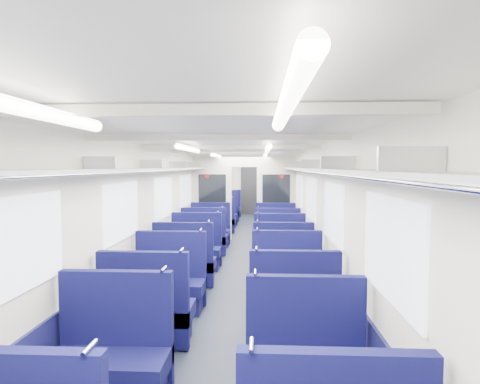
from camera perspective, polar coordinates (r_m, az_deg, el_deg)
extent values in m
cube|color=black|center=(8.39, -0.24, -10.28)|extent=(2.80, 18.00, 0.01)
cube|color=white|center=(8.15, -0.25, 5.97)|extent=(2.80, 18.00, 0.01)
cube|color=beige|center=(8.38, -9.85, -2.19)|extent=(0.02, 18.00, 2.35)
cube|color=#11113B|center=(8.50, -9.69, -7.73)|extent=(0.03, 17.90, 0.70)
cube|color=beige|center=(8.23, 9.54, -2.29)|extent=(0.02, 18.00, 2.35)
cube|color=#11113B|center=(8.35, 9.38, -7.93)|extent=(0.03, 17.90, 0.70)
cube|color=beige|center=(17.16, 1.40, 0.81)|extent=(2.80, 0.02, 2.35)
cube|color=#B2B5BA|center=(8.30, -8.70, 3.26)|extent=(0.34, 17.40, 0.04)
cylinder|color=silver|center=(8.27, -7.48, 3.13)|extent=(0.02, 17.40, 0.02)
cube|color=#B2B5BA|center=(4.46, -19.11, 3.86)|extent=(0.34, 0.03, 0.14)
cube|color=#B2B5BA|center=(6.35, -12.34, 3.84)|extent=(0.34, 0.03, 0.14)
cube|color=#B2B5BA|center=(8.30, -8.71, 3.81)|extent=(0.34, 0.03, 0.14)
cube|color=#B2B5BA|center=(10.27, -6.46, 3.79)|extent=(0.34, 0.03, 0.14)
cube|color=#B2B5BA|center=(12.25, -4.94, 3.77)|extent=(0.34, 0.03, 0.14)
cube|color=#B2B5BA|center=(14.23, -3.84, 3.75)|extent=(0.34, 0.03, 0.14)
cube|color=#B2B5BA|center=(16.22, -3.01, 3.73)|extent=(0.34, 0.03, 0.14)
cube|color=#B2B5BA|center=(8.17, 8.34, 3.26)|extent=(0.34, 17.40, 0.04)
cylinder|color=silver|center=(8.15, 7.08, 3.13)|extent=(0.02, 17.40, 0.02)
cube|color=#B2B5BA|center=(2.27, 22.90, 4.20)|extent=(0.34, 0.03, 0.14)
cube|color=#B2B5BA|center=(4.20, 13.53, 3.99)|extent=(0.34, 0.03, 0.14)
cube|color=#B2B5BA|center=(6.18, 10.11, 3.88)|extent=(0.34, 0.03, 0.14)
cube|color=#B2B5BA|center=(8.17, 8.35, 3.82)|extent=(0.34, 0.03, 0.14)
cube|color=#B2B5BA|center=(10.16, 7.27, 3.78)|extent=(0.34, 0.03, 0.14)
cube|color=#B2B5BA|center=(12.16, 6.55, 3.76)|extent=(0.34, 0.03, 0.14)
cube|color=#B2B5BA|center=(14.15, 6.04, 3.74)|extent=(0.34, 0.03, 0.14)
cube|color=#B2B5BA|center=(16.15, 5.65, 3.72)|extent=(0.34, 0.03, 0.14)
cube|color=white|center=(3.51, -28.76, -6.62)|extent=(0.02, 1.30, 0.75)
cube|color=white|center=(5.57, -16.27, -2.66)|extent=(0.02, 1.30, 0.75)
cube|color=white|center=(7.77, -10.70, -0.84)|extent=(0.02, 1.30, 0.75)
cube|color=white|center=(10.02, -7.62, 0.18)|extent=(0.02, 1.30, 0.75)
cube|color=white|center=(12.78, -5.33, 0.93)|extent=(0.02, 1.30, 0.75)
cube|color=white|center=(15.06, -4.08, 1.34)|extent=(0.02, 1.30, 0.75)
cube|color=white|center=(3.13, 20.35, -7.56)|extent=(0.02, 1.30, 0.75)
cube|color=white|center=(5.35, 12.95, -2.87)|extent=(0.02, 1.30, 0.75)
cube|color=white|center=(7.61, 9.93, -0.92)|extent=(0.02, 1.30, 0.75)
cube|color=white|center=(9.89, 8.30, 0.13)|extent=(0.02, 1.30, 0.75)
cube|color=white|center=(12.68, 7.11, 0.90)|extent=(0.02, 1.30, 0.75)
cube|color=white|center=(14.97, 6.47, 1.32)|extent=(0.02, 1.30, 0.75)
cube|color=silver|center=(2.20, -9.01, 11.27)|extent=(2.70, 0.06, 0.06)
cube|color=silver|center=(4.17, -3.29, 7.66)|extent=(2.70, 0.06, 0.06)
cube|color=silver|center=(6.16, -1.27, 6.36)|extent=(2.70, 0.06, 0.06)
cube|color=silver|center=(8.15, -0.25, 5.69)|extent=(2.70, 0.06, 0.06)
cube|color=silver|center=(10.15, 0.37, 5.28)|extent=(2.70, 0.06, 0.06)
cube|color=silver|center=(12.14, 0.79, 5.01)|extent=(2.70, 0.06, 0.06)
cube|color=silver|center=(14.14, 1.09, 4.81)|extent=(2.70, 0.06, 0.06)
cube|color=silver|center=(16.14, 1.31, 4.66)|extent=(2.70, 0.06, 0.06)
cylinder|color=white|center=(1.93, -28.76, 10.45)|extent=(0.07, 1.60, 0.07)
cylinder|color=white|center=(5.73, -7.17, 6.04)|extent=(0.07, 1.60, 0.07)
cylinder|color=white|center=(9.19, -3.35, 5.14)|extent=(0.07, 1.60, 0.07)
cylinder|color=white|center=(13.67, -1.29, 4.64)|extent=(0.07, 1.60, 0.07)
cylinder|color=white|center=(1.65, 6.62, 12.09)|extent=(0.07, 1.60, 0.07)
cylinder|color=white|center=(5.64, 3.97, 6.09)|extent=(0.07, 1.60, 0.07)
cylinder|color=white|center=(9.14, 3.56, 5.14)|extent=(0.07, 1.60, 0.07)
cylinder|color=white|center=(13.64, 3.34, 4.64)|extent=(0.07, 1.60, 0.07)
cube|color=black|center=(17.11, 1.39, 0.21)|extent=(0.75, 0.06, 2.00)
cube|color=silver|center=(11.21, -3.88, -0.69)|extent=(1.05, 0.08, 2.35)
cube|color=black|center=(11.15, -3.92, 0.44)|extent=(0.76, 0.02, 0.80)
cylinder|color=#AC0B10|center=(11.15, -4.70, 2.24)|extent=(0.12, 0.01, 0.12)
cube|color=silver|center=(11.14, 5.09, -0.72)|extent=(1.05, 0.08, 2.35)
cube|color=black|center=(11.08, 5.11, 0.42)|extent=(0.76, 0.02, 0.80)
cylinder|color=#AC0B10|center=(11.07, 5.89, 2.22)|extent=(0.12, 0.01, 0.12)
cube|color=silver|center=(11.11, 0.59, 4.44)|extent=(0.70, 0.08, 0.35)
cylinder|color=silver|center=(2.29, -20.42, -19.82)|extent=(0.02, 0.15, 0.02)
cylinder|color=silver|center=(2.19, 1.62, -20.72)|extent=(0.02, 0.15, 0.02)
cube|color=#0E0F47|center=(3.88, -18.00, -22.09)|extent=(1.01, 0.53, 0.17)
cube|color=#0E0F47|center=(3.98, -16.90, -18.05)|extent=(1.01, 0.10, 1.07)
cylinder|color=silver|center=(3.69, -10.70, -10.59)|extent=(0.02, 0.15, 0.02)
cube|color=#0E0F47|center=(3.61, 9.49, -23.98)|extent=(1.01, 0.53, 0.17)
cube|color=#0E0F47|center=(3.72, 9.12, -19.54)|extent=(1.01, 0.10, 1.07)
cylinder|color=silver|center=(3.51, 2.14, -11.25)|extent=(0.02, 0.15, 0.02)
cube|color=#0E0F47|center=(4.97, -12.68, -16.13)|extent=(1.01, 0.53, 0.17)
cube|color=#0F0E3B|center=(5.04, -12.65, -18.44)|extent=(0.93, 0.42, 0.26)
cube|color=#0E0F47|center=(4.70, -13.45, -14.55)|extent=(1.01, 0.10, 1.07)
cylinder|color=silver|center=(4.46, -8.23, -8.08)|extent=(0.02, 0.15, 0.02)
cube|color=#0E0F47|center=(4.94, 7.47, -16.16)|extent=(1.01, 0.53, 0.17)
cube|color=#0F0E3B|center=(5.02, 7.45, -18.48)|extent=(0.93, 0.42, 0.26)
cube|color=#0E0F47|center=(4.67, 7.71, -14.61)|extent=(1.01, 0.10, 1.07)
cylinder|color=silver|center=(4.51, 2.31, -7.91)|extent=(0.02, 0.15, 0.02)
cube|color=#0E0F47|center=(5.85, -10.09, -13.02)|extent=(1.01, 0.53, 0.17)
cube|color=#0F0E3B|center=(5.92, -10.06, -15.02)|extent=(0.93, 0.42, 0.26)
cube|color=#0E0F47|center=(6.00, -9.64, -10.50)|extent=(1.01, 0.10, 1.07)
cylinder|color=silver|center=(5.81, -5.57, -5.32)|extent=(0.02, 0.15, 0.02)
cube|color=#0E0F47|center=(5.86, 6.70, -12.96)|extent=(1.01, 0.53, 0.17)
cube|color=#0F0E3B|center=(5.93, 6.68, -14.96)|extent=(0.93, 0.42, 0.26)
cube|color=#0E0F47|center=(6.01, 6.57, -10.44)|extent=(1.01, 0.10, 1.07)
cylinder|color=silver|center=(5.89, 2.45, -5.18)|extent=(0.02, 0.15, 0.02)
cube|color=#0E0F47|center=(7.10, -7.66, -10.01)|extent=(1.01, 0.53, 0.17)
cube|color=#0F0E3B|center=(7.16, -7.64, -11.69)|extent=(0.93, 0.42, 0.26)
cube|color=#0E0F47|center=(6.85, -8.00, -8.71)|extent=(1.01, 0.10, 1.07)
cylinder|color=silver|center=(6.69, -4.44, -4.14)|extent=(0.02, 0.15, 0.02)
cube|color=#0E0F47|center=(7.10, 6.00, -10.00)|extent=(1.01, 0.53, 0.17)
cube|color=#0F0E3B|center=(7.16, 5.99, -11.68)|extent=(0.93, 0.42, 0.26)
cube|color=#0E0F47|center=(6.84, 6.11, -8.71)|extent=(1.01, 0.10, 1.07)
cylinder|color=silver|center=(6.74, 2.51, -4.07)|extent=(0.02, 0.15, 0.02)
cube|color=#0E0F47|center=(8.07, -6.33, -8.34)|extent=(1.01, 0.53, 0.17)
cube|color=#0F0E3B|center=(8.12, -6.32, -9.83)|extent=(0.93, 0.42, 0.26)
cube|color=#0E0F47|center=(8.24, -6.10, -6.59)|extent=(1.01, 0.10, 1.07)
cylinder|color=silver|center=(8.11, -3.14, -2.77)|extent=(0.02, 0.15, 0.02)
cube|color=#0E0F47|center=(7.93, 5.67, -8.56)|extent=(1.01, 0.53, 0.17)
cube|color=#0F0E3B|center=(7.98, 5.66, -10.08)|extent=(0.93, 0.42, 0.26)
cube|color=#0E0F47|center=(8.10, 5.60, -6.77)|extent=(1.01, 0.10, 1.07)
cylinder|color=silver|center=(8.01, 2.57, -2.85)|extent=(0.02, 0.15, 0.02)
cube|color=#0E0F47|center=(9.43, -4.97, -6.60)|extent=(1.01, 0.53, 0.17)
cube|color=#0F0E3B|center=(9.47, -4.96, -7.89)|extent=(0.93, 0.42, 0.26)
cube|color=#0E0F47|center=(9.18, -5.16, -5.54)|extent=(1.01, 0.10, 1.07)
cylinder|color=silver|center=(9.06, -2.50, -2.09)|extent=(0.02, 0.15, 0.02)
cube|color=#0E0F47|center=(9.32, 5.24, -6.72)|extent=(1.01, 0.53, 0.17)
cube|color=#0F0E3B|center=(9.36, 5.23, -8.02)|extent=(0.93, 0.42, 0.26)
cube|color=#0E0F47|center=(9.07, 5.31, -5.65)|extent=(1.01, 0.10, 1.07)
cylinder|color=silver|center=(8.99, 2.60, -2.14)|extent=(0.02, 0.15, 0.02)
cube|color=#0E0F47|center=(10.28, -4.30, -5.74)|extent=(1.01, 0.53, 0.17)
cube|color=#0F0E3B|center=(10.32, -4.29, -6.92)|extent=(0.93, 0.42, 0.26)
cube|color=#0E0F47|center=(10.46, -4.16, -4.40)|extent=(1.01, 0.10, 1.07)
cylinder|color=silver|center=(10.35, -1.82, -1.38)|extent=(0.02, 0.15, 0.02)
cube|color=#0E0F47|center=(10.16, 5.04, -5.86)|extent=(1.01, 0.53, 0.17)
cube|color=#0F0E3B|center=(10.20, 5.04, -7.06)|extent=(0.93, 0.42, 0.26)
cube|color=#0E0F47|center=(10.34, 5.01, -4.50)|extent=(1.01, 0.10, 1.07)
cylinder|color=silver|center=(10.27, 2.64, -1.42)|extent=(0.02, 0.15, 0.02)
cube|color=#0E0F47|center=(12.47, -3.02, -4.09)|extent=(1.01, 0.53, 0.17)
cube|color=#0F0E3B|center=(12.50, -3.02, -5.07)|extent=(0.93, 0.42, 0.26)
cube|color=#0E0F47|center=(12.23, -3.13, -3.24)|extent=(1.01, 0.10, 1.07)
cylinder|color=silver|center=(12.13, -1.13, -0.64)|extent=(0.02, 0.15, 0.02)
cube|color=#0E0F47|center=(12.45, 4.64, -4.10)|extent=(1.01, 0.53, 0.17)
cube|color=#0F0E3B|center=(12.49, 4.64, -5.08)|extent=(0.93, 0.42, 0.26)
cube|color=#0E0F47|center=(12.21, 4.68, -3.25)|extent=(1.01, 0.10, 1.07)
cylinder|color=silver|center=(12.15, 2.68, -0.64)|extent=(0.02, 0.15, 0.02)
cube|color=#0E0F47|center=(13.57, -2.53, -3.45)|extent=(1.01, 0.53, 0.17)
cube|color=#0F0E3B|center=(13.60, -2.53, -4.36)|extent=(0.93, 0.42, 0.26)
cube|color=#0E0F47|center=(13.76, -2.45, -2.47)|extent=(1.01, 0.10, 1.07)
cylinder|color=silver|center=(13.68, -0.67, -0.16)|extent=(0.02, 0.15, 0.02)
cube|color=#0E0F47|center=(13.54, 4.50, -3.48)|extent=(1.01, 0.53, 0.17)
cube|color=#0F0E3B|center=(13.56, 4.50, -4.39)|extent=(0.93, 0.42, 0.26)
cube|color=#0E0F47|center=(13.73, 4.48, -2.49)|extent=(1.01, 0.10, 1.07)
cylinder|color=silver|center=(13.67, 2.70, -0.16)|extent=(0.02, 0.15, 0.02)
cube|color=#0E0F47|center=(14.90, -2.04, -2.82)|extent=(1.01, 0.53, 0.17)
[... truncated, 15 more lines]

